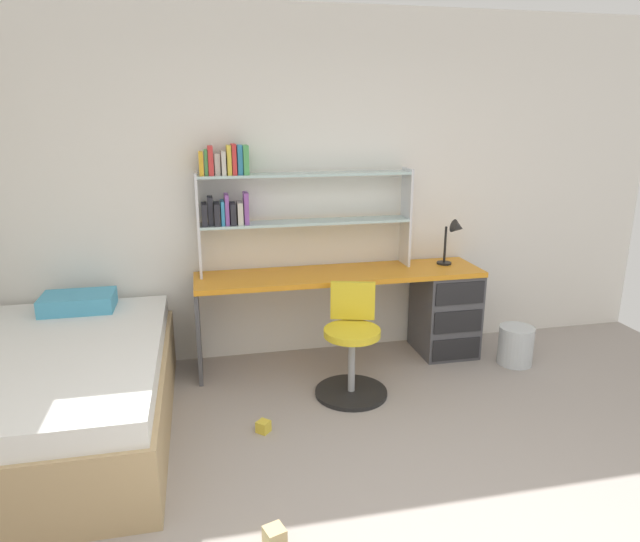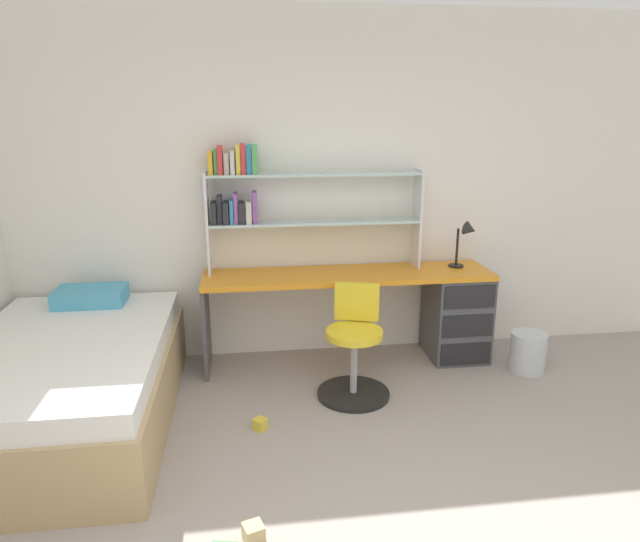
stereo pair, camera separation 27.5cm
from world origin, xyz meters
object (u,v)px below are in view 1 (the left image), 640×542
Objects in this scene: desk at (413,305)px; toy_block_yellow_1 at (263,427)px; bookshelf_hutch at (269,197)px; waste_bin at (516,345)px; bed_platform at (62,393)px; desk_lamp at (455,235)px; toy_block_natural_0 at (275,537)px; swivel_chair at (352,352)px.

desk reaches higher than toy_block_yellow_1.
bookshelf_hutch is 2.30m from waste_bin.
bookshelf_hutch is at bearing 31.09° from bed_platform.
waste_bin is at bearing 6.17° from bed_platform.
desk_lamp is 2.18m from toy_block_yellow_1.
bed_platform is at bearing 169.48° from toy_block_yellow_1.
toy_block_natural_0 reaches higher than toy_block_yellow_1.
waste_bin is at bearing -14.67° from bookshelf_hutch.
waste_bin is 3.42× the size of toy_block_natural_0.
bed_platform is at bearing -165.71° from desk_lamp.
desk_lamp is 3.09m from bed_platform.
desk is 30.44× the size of toy_block_yellow_1.
swivel_chair reaches higher than desk.
toy_block_natural_0 is 0.98m from toy_block_yellow_1.
waste_bin is at bearing 35.73° from toy_block_natural_0.
toy_block_natural_0 is (-2.17, -1.56, -0.11)m from waste_bin.
swivel_chair is at bearing -55.41° from bookshelf_hutch.
toy_block_natural_0 is (-1.42, -1.92, -0.39)m from desk.
toy_block_yellow_1 is (-1.70, -0.97, -0.97)m from desk_lamp.
toy_block_yellow_1 is at bearing -100.87° from bookshelf_hutch.
bookshelf_hutch is 1.71m from toy_block_yellow_1.
desk_lamp is at bearing 29.58° from swivel_chair.
bookshelf_hutch is 2.45m from toy_block_natural_0.
desk_lamp is 1.23× the size of waste_bin.
swivel_chair reaches higher than bed_platform.
bed_platform reaches higher than toy_block_natural_0.
desk is 1.15× the size of bed_platform.
desk_lamp is at bearing 4.48° from desk.
bookshelf_hutch reaches higher than desk.
bookshelf_hutch reaches higher than waste_bin.
toy_block_yellow_1 is (-0.68, -0.39, -0.28)m from swivel_chair.
waste_bin is at bearing -25.33° from desk.
swivel_chair is 1.45m from waste_bin.
bookshelf_hutch reaches higher than swivel_chair.
bed_platform is 1.26m from toy_block_yellow_1.
toy_block_yellow_1 is at bearing -10.52° from bed_platform.
toy_block_natural_0 is (-0.27, -2.06, -1.30)m from bookshelf_hutch.
bookshelf_hutch is 1.96m from bed_platform.
bookshelf_hutch is 0.85× the size of bed_platform.
desk_lamp reaches higher than swivel_chair.
bed_platform is 1.68m from toy_block_natural_0.
bed_platform is 6.33× the size of waste_bin.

